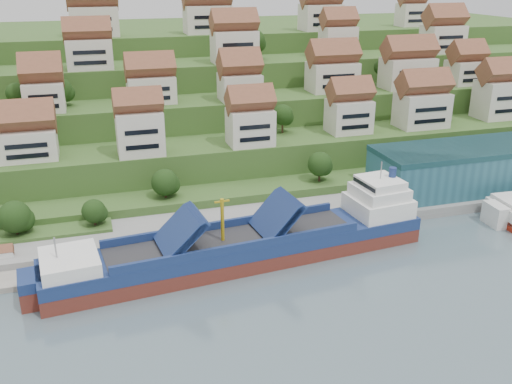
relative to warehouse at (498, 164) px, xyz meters
name	(u,v)px	position (x,y,z in m)	size (l,w,h in m)	color
ground	(316,254)	(-52.00, -17.00, -7.20)	(300.00, 300.00, 0.00)	slate
quay	(376,207)	(-32.00, -2.00, -6.10)	(180.00, 14.00, 2.20)	gray
hillside	(201,91)	(-52.00, 86.55, 3.46)	(260.00, 128.00, 31.00)	#2D4C1E
hillside_village	(236,71)	(-51.07, 42.88, 16.89)	(157.98, 62.41, 28.26)	silver
hillside_trees	(164,130)	(-73.38, 23.61, 7.60)	(131.17, 62.54, 30.30)	#203F15
warehouse	(498,164)	(0.00, 0.00, 0.00)	(60.00, 15.00, 10.00)	#275B6B
flagpole	(381,191)	(-33.89, -7.00, -0.32)	(1.28, 0.16, 8.00)	gray
cargo_ship	(252,245)	(-64.05, -15.69, -4.23)	(69.62, 17.27, 15.17)	maroon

